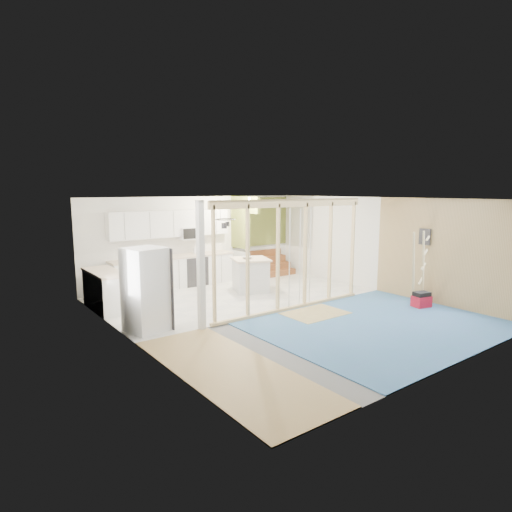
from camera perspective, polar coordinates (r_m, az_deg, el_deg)
room at (r=9.72m, az=3.48°, el=-0.06°), size 7.01×8.01×2.61m
floor_overlays at (r=10.09m, az=3.51°, el=-7.24°), size 7.00×8.00×0.03m
stud_frame at (r=9.54m, az=2.51°, el=1.45°), size 4.66×0.14×2.60m
base_cabinets at (r=11.87m, az=-13.20°, el=-2.73°), size 4.45×2.24×0.93m
upper_cabinets at (r=12.41m, az=-11.00°, el=4.15°), size 3.60×0.41×0.85m
green_partition at (r=13.86m, az=0.19°, el=1.15°), size 2.25×1.51×2.60m
pot_rack at (r=10.97m, az=-4.11°, el=4.61°), size 0.52×0.52×0.72m
sheathing_panel at (r=11.15m, az=24.23°, el=0.32°), size 0.02×4.00×2.60m
electrical_panel at (r=11.37m, az=21.58°, el=2.41°), size 0.04×0.30×0.40m
ceiling_light at (r=12.83m, az=-0.35°, el=7.68°), size 0.32×0.32×0.08m
fridge at (r=8.73m, az=-14.42°, el=-4.41°), size 0.88×0.85×1.69m
island at (r=11.81m, az=-0.72°, el=-2.57°), size 1.22×1.22×0.93m
bowl at (r=11.66m, az=-1.18°, el=-0.21°), size 0.31×0.31×0.07m
soap_bottle_a at (r=12.17m, az=-13.24°, el=0.50°), size 0.14×0.14×0.31m
soap_bottle_b at (r=12.77m, az=-8.12°, el=0.81°), size 0.10×0.10×0.21m
toolbox at (r=11.04m, az=21.19°, el=-5.50°), size 0.46×0.38×0.38m
ladder at (r=11.04m, az=20.98°, el=-1.50°), size 0.96×0.20×1.82m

